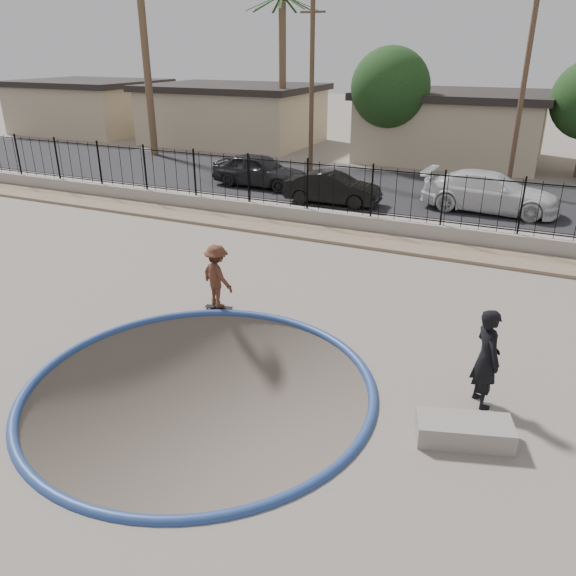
% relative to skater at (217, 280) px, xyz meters
% --- Properties ---
extents(ground, '(120.00, 120.00, 2.20)m').
position_rel_skater_xyz_m(ground, '(1.59, 9.68, -1.92)').
color(ground, slate).
rests_on(ground, ground).
extents(bowl_pit, '(6.84, 6.84, 1.80)m').
position_rel_skater_xyz_m(bowl_pit, '(1.59, -3.32, -0.82)').
color(bowl_pit, '#4A4239').
rests_on(bowl_pit, ground).
extents(coping_ring, '(7.04, 7.04, 0.20)m').
position_rel_skater_xyz_m(coping_ring, '(1.59, -3.32, -0.82)').
color(coping_ring, navy).
rests_on(coping_ring, ground).
extents(rock_strip, '(42.00, 1.60, 0.11)m').
position_rel_skater_xyz_m(rock_strip, '(1.59, 6.88, -0.76)').
color(rock_strip, '#977C63').
rests_on(rock_strip, ground).
extents(retaining_wall, '(42.00, 0.45, 0.60)m').
position_rel_skater_xyz_m(retaining_wall, '(1.59, 7.98, -0.52)').
color(retaining_wall, gray).
rests_on(retaining_wall, ground).
extents(fence, '(40.00, 0.04, 1.80)m').
position_rel_skater_xyz_m(fence, '(1.59, 7.98, 0.68)').
color(fence, black).
rests_on(fence, retaining_wall).
extents(street, '(90.00, 8.00, 0.04)m').
position_rel_skater_xyz_m(street, '(1.59, 14.68, -0.80)').
color(street, black).
rests_on(street, ground).
extents(house_west_far, '(10.60, 8.60, 3.90)m').
position_rel_skater_xyz_m(house_west_far, '(-26.41, 24.18, 1.15)').
color(house_west_far, tan).
rests_on(house_west_far, ground).
extents(house_west, '(11.60, 8.60, 3.90)m').
position_rel_skater_xyz_m(house_west, '(-13.41, 24.18, 1.15)').
color(house_west, tan).
rests_on(house_west, ground).
extents(house_center, '(10.60, 8.60, 3.90)m').
position_rel_skater_xyz_m(house_center, '(1.59, 24.18, 1.15)').
color(house_center, tan).
rests_on(house_center, ground).
extents(palm_left, '(2.30, 2.30, 11.30)m').
position_rel_skater_xyz_m(palm_left, '(-15.41, 17.68, 7.13)').
color(palm_left, brown).
rests_on(palm_left, ground).
extents(palm_mid, '(2.30, 2.30, 9.30)m').
position_rel_skater_xyz_m(palm_mid, '(-8.41, 21.68, 5.87)').
color(palm_mid, brown).
rests_on(palm_mid, ground).
extents(utility_pole_left, '(1.70, 0.24, 9.00)m').
position_rel_skater_xyz_m(utility_pole_left, '(-4.41, 16.68, 3.88)').
color(utility_pole_left, '#473323').
rests_on(utility_pole_left, ground).
extents(utility_pole_mid, '(1.70, 0.24, 9.50)m').
position_rel_skater_xyz_m(utility_pole_mid, '(5.59, 16.68, 4.14)').
color(utility_pole_mid, '#473323').
rests_on(utility_pole_mid, ground).
extents(street_tree_left, '(4.32, 4.32, 6.36)m').
position_rel_skater_xyz_m(street_tree_left, '(-1.41, 20.68, 3.37)').
color(street_tree_left, '#473323').
rests_on(street_tree_left, ground).
extents(skater, '(1.21, 0.96, 1.64)m').
position_rel_skater_xyz_m(skater, '(0.00, 0.00, 0.00)').
color(skater, brown).
rests_on(skater, ground).
extents(skateboard, '(0.73, 0.32, 0.06)m').
position_rel_skater_xyz_m(skateboard, '(-0.00, 0.00, -0.77)').
color(skateboard, black).
rests_on(skateboard, ground).
extents(videographer, '(0.78, 0.85, 1.96)m').
position_rel_skater_xyz_m(videographer, '(6.70, -1.50, 0.16)').
color(videographer, black).
rests_on(videographer, ground).
extents(concrete_ledge, '(1.73, 1.14, 0.40)m').
position_rel_skater_xyz_m(concrete_ledge, '(6.59, -2.78, -0.62)').
color(concrete_ledge, gray).
rests_on(concrete_ledge, ground).
extents(car_a, '(4.64, 2.01, 1.56)m').
position_rel_skater_xyz_m(car_a, '(-5.41, 12.68, -0.00)').
color(car_a, black).
rests_on(car_a, street).
extents(car_b, '(4.15, 1.66, 1.34)m').
position_rel_skater_xyz_m(car_b, '(-1.05, 11.08, -0.11)').
color(car_b, black).
rests_on(car_b, street).
extents(car_c, '(5.50, 2.42, 1.57)m').
position_rel_skater_xyz_m(car_c, '(5.18, 12.68, 0.00)').
color(car_c, white).
rests_on(car_c, street).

